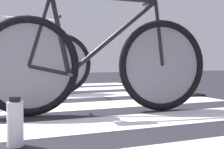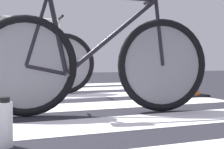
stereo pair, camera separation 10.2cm
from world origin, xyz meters
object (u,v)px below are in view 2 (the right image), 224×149
bicycle_3_of_4 (19,61)px  traffic_cone (186,78)px  water_bottle (4,123)px  bicycle_1_of_4 (97,62)px

bicycle_3_of_4 → traffic_cone: bicycle_3_of_4 is taller
water_bottle → bicycle_1_of_4: bearing=45.7°
water_bottle → traffic_cone: 2.42m
bicycle_1_of_4 → water_bottle: (-0.67, -0.69, -0.28)m
bicycle_3_of_4 → traffic_cone: size_ratio=4.10×
bicycle_3_of_4 → traffic_cone: bearing=-19.6°
bicycle_1_of_4 → bicycle_3_of_4: same height
bicycle_1_of_4 → bicycle_3_of_4: (-0.44, 1.46, 0.00)m
water_bottle → traffic_cone: bearing=36.1°
bicycle_1_of_4 → water_bottle: 1.00m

